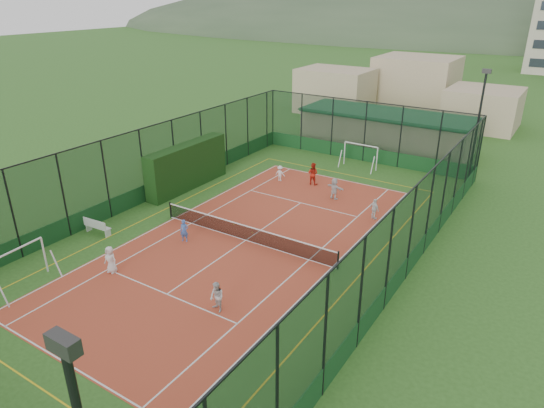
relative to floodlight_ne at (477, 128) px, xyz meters
The scene contains 19 objects.
ground 19.15m from the floodlight_ne, 117.39° to the right, with size 300.00×300.00×0.00m, color #2E5A1F.
court_slab 19.14m from the floodlight_ne, 117.39° to the right, with size 11.17×23.97×0.01m, color #B13C27.
tennis_net 19.04m from the floodlight_ne, 117.39° to the right, with size 11.67×0.12×1.06m, color black, non-canonical shape.
perimeter_fence 18.77m from the floodlight_ne, 117.39° to the right, with size 18.12×34.12×5.00m, color black, non-canonical shape.
floodlight_ne is the anchor object (origin of this frame).
clubhouse 10.47m from the floodlight_ne, 147.88° to the left, with size 15.20×7.20×3.15m, color tan, non-canonical shape.
distant_hills 133.74m from the floodlight_ne, 93.69° to the left, with size 200.00×60.00×24.00m, color #384C33, non-canonical shape.
hedge_left 20.93m from the floodlight_ne, 144.41° to the right, with size 1.11×7.38×3.23m, color black.
white_bench 26.55m from the floodlight_ne, 128.57° to the right, with size 1.78×0.49×1.00m, color white, non-canonical shape.
futsal_goal_near 30.38m from the floodlight_ne, 119.83° to the right, with size 0.87×3.01×1.94m, color white, non-canonical shape.
futsal_goal_far 8.86m from the floodlight_ne, behind, with size 2.94×0.85×1.90m, color white, non-canonical shape.
child_near_left 26.36m from the floodlight_ne, 118.16° to the right, with size 0.70×0.46×1.44m, color white.
child_near_mid 22.07m from the floodlight_ne, 121.78° to the right, with size 0.48×0.32×1.32m, color #436CBF.
child_near_right 23.69m from the floodlight_ne, 104.29° to the right, with size 0.70×0.54×1.44m, color silver.
child_far_left 14.51m from the floodlight_ne, 148.31° to the right, with size 0.77×0.44×1.19m, color white.
child_far_right 11.07m from the floodlight_ne, 109.52° to the right, with size 0.79×0.33×1.34m, color silver.
child_far_back 11.43m from the floodlight_ne, 130.20° to the right, with size 1.38×0.44×1.48m, color silver.
coach 12.15m from the floodlight_ne, 145.09° to the right, with size 0.80×0.63×1.65m, color red.
tennis_balls 18.24m from the floodlight_ne, 120.09° to the right, with size 2.93×0.53×0.07m.
Camera 1 is at (14.51, -19.88, 13.06)m, focal length 32.00 mm.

